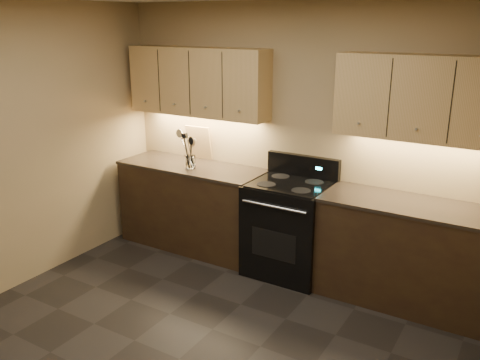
{
  "coord_description": "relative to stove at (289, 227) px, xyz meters",
  "views": [
    {
      "loc": [
        2.05,
        -2.51,
        2.41
      ],
      "look_at": [
        -0.35,
        1.45,
        0.95
      ],
      "focal_mm": 38.0,
      "sensor_mm": 36.0,
      "label": 1
    }
  ],
  "objects": [
    {
      "name": "outlet_plate",
      "position": [
        -1.38,
        0.31,
        0.64
      ],
      "size": [
        0.08,
        0.01,
        0.12
      ],
      "primitive_type": "cube",
      "color": "#B2B5BA",
      "rests_on": "wall_back"
    },
    {
      "name": "black_spoon",
      "position": [
        -1.13,
        -0.05,
        0.62
      ],
      "size": [
        0.09,
        0.1,
        0.32
      ],
      "primitive_type": null,
      "rotation": [
        0.11,
        0.09,
        0.06
      ],
      "color": "black",
      "rests_on": "utensil_crock"
    },
    {
      "name": "steel_skimmer",
      "position": [
        -1.1,
        -0.08,
        0.67
      ],
      "size": [
        0.28,
        0.13,
        0.4
      ],
      "primitive_type": null,
      "rotation": [
        -0.03,
        -0.5,
        -0.1
      ],
      "color": "silver",
      "rests_on": "utensil_crock"
    },
    {
      "name": "steel_spatula",
      "position": [
        -1.1,
        -0.06,
        0.65
      ],
      "size": [
        0.17,
        0.11,
        0.39
      ],
      "primitive_type": null,
      "rotation": [
        0.08,
        -0.19,
        -0.15
      ],
      "color": "silver",
      "rests_on": "utensil_crock"
    },
    {
      "name": "black_turner",
      "position": [
        -1.12,
        -0.1,
        0.65
      ],
      "size": [
        0.18,
        0.12,
        0.38
      ],
      "primitive_type": null,
      "rotation": [
        -0.12,
        -0.2,
        0.34
      ],
      "color": "black",
      "rests_on": "utensil_crock"
    },
    {
      "name": "cutting_board",
      "position": [
        -1.26,
        0.27,
        0.64
      ],
      "size": [
        0.3,
        0.1,
        0.38
      ],
      "primitive_type": "cube",
      "rotation": [
        0.19,
        0.0,
        0.05
      ],
      "color": "tan",
      "rests_on": "counter_left"
    },
    {
      "name": "utensil_crock",
      "position": [
        -1.12,
        -0.08,
        0.51
      ],
      "size": [
        0.14,
        0.14,
        0.14
      ],
      "color": "white",
      "rests_on": "counter_left"
    },
    {
      "name": "upper_cab_right",
      "position": [
        1.1,
        0.17,
        1.32
      ],
      "size": [
        1.44,
        0.3,
        0.7
      ],
      "primitive_type": "cube",
      "color": "tan",
      "rests_on": "wall_back"
    },
    {
      "name": "counter_left",
      "position": [
        -1.18,
        0.02,
        -0.01
      ],
      "size": [
        1.62,
        0.62,
        0.93
      ],
      "color": "black",
      "rests_on": "ground"
    },
    {
      "name": "wall_back",
      "position": [
        -0.08,
        0.32,
        0.82
      ],
      "size": [
        4.0,
        0.04,
        2.6
      ],
      "primitive_type": "cube",
      "color": "tan",
      "rests_on": "ground"
    },
    {
      "name": "wooden_spoon",
      "position": [
        -1.16,
        -0.09,
        0.61
      ],
      "size": [
        0.12,
        0.14,
        0.31
      ],
      "primitive_type": null,
      "rotation": [
        -0.17,
        0.23,
        0.29
      ],
      "color": "tan",
      "rests_on": "utensil_crock"
    },
    {
      "name": "floor",
      "position": [
        -0.08,
        -1.68,
        -0.48
      ],
      "size": [
        4.0,
        4.0,
        0.0
      ],
      "primitive_type": "plane",
      "color": "black",
      "rests_on": "ground"
    },
    {
      "name": "counter_right",
      "position": [
        1.1,
        0.02,
        -0.01
      ],
      "size": [
        1.46,
        0.62,
        0.93
      ],
      "color": "black",
      "rests_on": "ground"
    },
    {
      "name": "stove",
      "position": [
        0.0,
        0.0,
        0.0
      ],
      "size": [
        0.76,
        0.68,
        1.14
      ],
      "color": "black",
      "rests_on": "ground"
    },
    {
      "name": "upper_cab_left",
      "position": [
        -1.18,
        0.17,
        1.32
      ],
      "size": [
        1.6,
        0.3,
        0.7
      ],
      "primitive_type": "cube",
      "color": "tan",
      "rests_on": "wall_back"
    }
  ]
}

